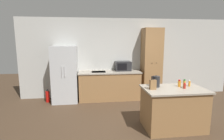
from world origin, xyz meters
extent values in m
plane|color=#423021|center=(0.00, 0.00, 0.00)|extent=(14.00, 14.00, 0.00)
cube|color=#B2B2AD|center=(0.00, 2.33, 1.30)|extent=(7.20, 0.06, 2.60)
cube|color=#B7BABC|center=(-2.10, 1.94, 0.86)|extent=(0.75, 0.71, 1.72)
cylinder|color=silver|center=(-2.14, 1.57, 1.00)|extent=(0.02, 0.02, 0.30)
cylinder|color=silver|center=(-2.06, 1.57, 1.00)|extent=(0.02, 0.02, 0.30)
cube|color=olive|center=(-0.72, 1.98, 0.43)|extent=(1.92, 0.64, 0.87)
cube|color=gray|center=(-0.72, 1.98, 0.89)|extent=(1.96, 0.68, 0.03)
cube|color=#9EA0A3|center=(-1.07, 1.98, 0.90)|extent=(0.44, 0.34, 0.01)
cube|color=olive|center=(0.68, 2.04, 1.14)|extent=(0.61, 0.52, 2.28)
sphere|color=black|center=(0.60, 1.77, 1.18)|extent=(0.02, 0.02, 0.02)
sphere|color=black|center=(0.75, 1.77, 1.18)|extent=(0.02, 0.02, 0.02)
cube|color=olive|center=(0.43, -0.10, 0.43)|extent=(1.23, 0.77, 0.85)
cube|color=gray|center=(0.43, -0.10, 0.87)|extent=(1.29, 0.83, 0.03)
cube|color=#232326|center=(-0.26, 2.10, 1.06)|extent=(0.50, 0.36, 0.31)
cube|color=black|center=(-0.32, 1.92, 1.06)|extent=(0.30, 0.01, 0.21)
cube|color=olive|center=(-0.05, -0.13, 0.99)|extent=(0.13, 0.09, 0.20)
cylinder|color=black|center=(-0.09, -0.14, 1.13)|extent=(0.02, 0.02, 0.08)
cylinder|color=black|center=(-0.07, -0.13, 1.13)|extent=(0.02, 0.02, 0.08)
cylinder|color=black|center=(-0.04, -0.12, 1.13)|extent=(0.02, 0.02, 0.08)
cylinder|color=black|center=(-0.02, -0.13, 1.12)|extent=(0.02, 0.02, 0.07)
cylinder|color=orange|center=(0.83, 0.02, 0.94)|extent=(0.04, 0.04, 0.12)
cylinder|color=silver|center=(0.83, 0.02, 1.02)|extent=(0.03, 0.03, 0.03)
cylinder|color=#B2281E|center=(0.63, -0.14, 0.93)|extent=(0.05, 0.05, 0.10)
cylinder|color=red|center=(0.63, -0.14, 0.99)|extent=(0.04, 0.04, 0.02)
cylinder|color=orange|center=(0.59, 0.01, 0.95)|extent=(0.06, 0.06, 0.13)
cylinder|color=red|center=(0.59, 0.01, 1.03)|extent=(0.05, 0.05, 0.03)
cylinder|color=gold|center=(0.67, -0.06, 0.96)|extent=(0.05, 0.05, 0.15)
cylinder|color=#286628|center=(0.67, -0.06, 1.05)|extent=(0.04, 0.04, 0.03)
cylinder|color=#232326|center=(0.09, 0.07, 1.00)|extent=(0.17, 0.17, 0.23)
sphere|color=#262628|center=(0.09, 0.07, 1.13)|extent=(0.02, 0.02, 0.02)
cylinder|color=red|center=(-2.65, 1.91, 0.17)|extent=(0.12, 0.12, 0.34)
cylinder|color=black|center=(-2.65, 1.91, 0.37)|extent=(0.05, 0.05, 0.06)
camera|label=1|loc=(-1.31, -3.47, 1.87)|focal=28.00mm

